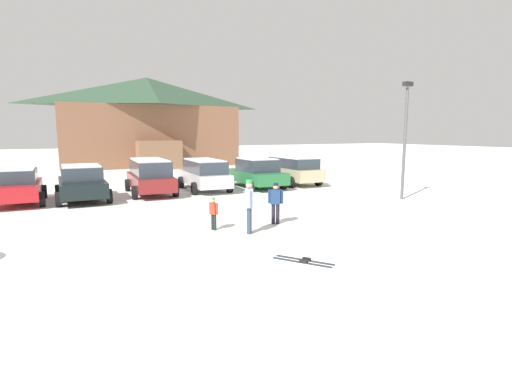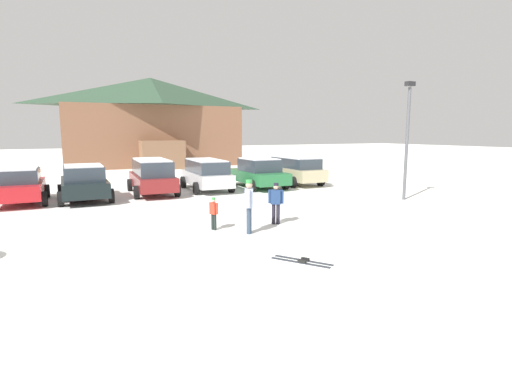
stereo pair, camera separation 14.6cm
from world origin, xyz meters
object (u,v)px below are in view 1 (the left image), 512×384
Objects in this scene: parked_maroon_van at (150,175)px; skier_adult_in_blue_parka at (249,203)px; ski_lodge at (148,121)px; parked_red_sedan at (16,186)px; parked_black_sedan at (82,183)px; lamp_post at (405,134)px; parked_silver_wagon at (204,174)px; pair_of_skis at (304,261)px; parked_beige_suv at (293,169)px; skier_teen_in_navy_coat at (276,201)px; parked_green_coupe at (256,173)px; skier_child_in_red_jacket at (214,212)px.

parked_maroon_van is 2.87× the size of skier_adult_in_blue_parka.
ski_lodge is 3.98× the size of parked_red_sedan.
parked_black_sedan is 0.90× the size of parked_maroon_van.
parked_maroon_van is at bearing 144.49° from lamp_post.
parked_silver_wagon is (-1.26, -18.06, -3.21)m from ski_lodge.
parked_beige_suv is at bearing 58.11° from pair_of_skis.
skier_teen_in_navy_coat is (5.41, -8.17, -0.04)m from parked_black_sedan.
parked_silver_wagon is 0.87× the size of lamp_post.
pair_of_skis is 0.27× the size of lamp_post.
parked_black_sedan is at bearing 123.50° from skier_teen_in_navy_coat.
ski_lodge is 3.40× the size of parked_maroon_van.
skier_teen_in_navy_coat is (-1.96, -26.77, -3.32)m from ski_lodge.
lamp_post is (5.83, -25.15, -1.10)m from ski_lodge.
lamp_post is (15.81, -6.91, 2.21)m from parked_red_sedan.
parked_green_coupe is at bearing 121.73° from lamp_post.
parked_silver_wagon is 8.99m from skier_child_in_red_jacket.
parked_black_sedan is 11.75m from parked_beige_suv.
parked_red_sedan is 0.86× the size of parked_maroon_van.
parked_green_coupe is 9.09m from skier_teen_in_navy_coat.
skier_child_in_red_jacket is at bearing 100.45° from pair_of_skis.
parked_maroon_van is 4.58× the size of skier_child_in_red_jacket.
parked_red_sedan reaches higher than pair_of_skis.
parked_green_coupe is 10.33m from skier_adult_in_blue_parka.
skier_teen_in_navy_coat reaches higher than skier_child_in_red_jacket.
parked_beige_suv is 12.04m from skier_child_in_red_jacket.
lamp_post is at bearing 8.14° from skier_child_in_red_jacket.
parked_black_sedan reaches higher than skier_teen_in_navy_coat.
parked_black_sedan is at bearing 112.08° from skier_child_in_red_jacket.
parked_black_sedan is 9.80m from skier_teen_in_navy_coat.
parked_maroon_van is 2.89m from parked_silver_wagon.
parked_green_coupe is (2.95, -0.38, -0.06)m from parked_silver_wagon.
parked_green_coupe reaches higher than parked_red_sedan.
skier_adult_in_blue_parka is at bearing -165.74° from lamp_post.
skier_adult_in_blue_parka is at bearing -96.89° from ski_lodge.
parked_maroon_van is (-4.15, -18.03, -3.17)m from ski_lodge.
parked_black_sedan reaches higher than pair_of_skis.
pair_of_skis is at bearing -91.51° from skier_adult_in_blue_parka.
parked_beige_suv is at bearing 0.70° from parked_red_sedan.
parked_red_sedan is at bearing -177.90° from parked_maroon_van.
lamp_post is (13.20, -6.55, 2.18)m from parked_black_sedan.
parked_beige_suv is at bearing 101.69° from lamp_post.
parked_green_coupe is (11.66, -0.20, 0.04)m from parked_red_sedan.
skier_teen_in_navy_coat reaches higher than pair_of_skis.
lamp_post reaches higher than skier_child_in_red_jacket.
ski_lodge is at bearing 103.06° from lamp_post.
pair_of_skis is at bearing -112.79° from parked_green_coupe.
parked_green_coupe is 3.13× the size of pair_of_skis.
skier_child_in_red_jacket is (0.02, -8.55, -0.35)m from parked_maroon_van.
pair_of_skis is (-1.44, -3.78, -0.77)m from skier_teen_in_navy_coat.
parked_black_sedan is 9.06m from parked_green_coupe.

